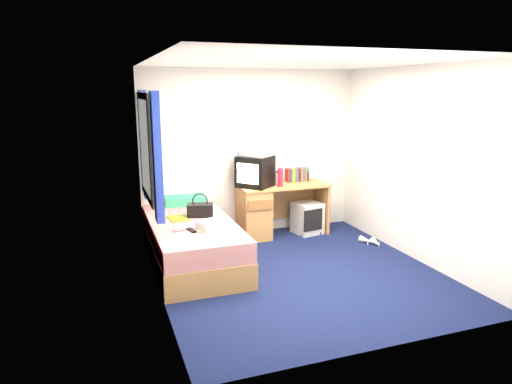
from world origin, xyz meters
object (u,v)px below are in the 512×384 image
object	(u,v)px
white_heels	(371,242)
pillow	(185,200)
storage_cube	(307,218)
desk	(265,209)
bed	(193,243)
vcr	(255,153)
aerosol_can	(277,178)
handbag	(200,210)
towel	(212,225)
colour_swatch_fan	(205,232)
remote_control	(192,230)
pink_water_bottle	(280,178)
water_bottle	(182,227)
picture_frame	(307,176)
crt_tv	(255,171)
magazine	(178,218)

from	to	relation	value
white_heels	pillow	bearing A→B (deg)	157.10
storage_cube	desk	bearing A→B (deg)	161.07
bed	vcr	size ratio (longest dim) A/B	4.76
aerosol_can	handbag	size ratio (longest dim) A/B	0.47
vcr	handbag	bearing A→B (deg)	-98.33
towel	colour_swatch_fan	distance (m)	0.16
white_heels	aerosol_can	bearing A→B (deg)	138.44
vcr	remote_control	world-z (taller)	vcr
storage_cube	handbag	size ratio (longest dim) A/B	1.30
handbag	white_heels	world-z (taller)	handbag
pillow	pink_water_bottle	xyz separation A→B (m)	(1.33, -0.26, 0.27)
storage_cube	vcr	bearing A→B (deg)	162.30
desk	white_heels	bearing A→B (deg)	-34.36
water_bottle	colour_swatch_fan	size ratio (longest dim) A/B	0.91
handbag	towel	bearing A→B (deg)	-72.99
picture_frame	colour_swatch_fan	xyz separation A→B (m)	(-1.91, -1.33, -0.27)
desk	storage_cube	xyz separation A→B (m)	(0.65, -0.09, -0.17)
crt_tv	white_heels	bearing A→B (deg)	17.69
bed	water_bottle	size ratio (longest dim) A/B	10.00
aerosol_can	desk	bearing A→B (deg)	-161.75
vcr	water_bottle	distance (m)	1.75
white_heels	towel	bearing A→B (deg)	-174.30
bed	towel	distance (m)	0.51
vcr	pink_water_bottle	size ratio (longest dim) A/B	1.72
pink_water_bottle	desk	bearing A→B (deg)	149.78
bed	pillow	bearing A→B (deg)	84.34
desk	crt_tv	distance (m)	0.58
white_heels	crt_tv	bearing A→B (deg)	148.58
handbag	picture_frame	bearing A→B (deg)	36.29
pillow	storage_cube	bearing A→B (deg)	-7.72
picture_frame	magazine	size ratio (longest dim) A/B	0.50
bed	storage_cube	bearing A→B (deg)	19.05
colour_swatch_fan	handbag	bearing A→B (deg)	81.46
crt_tv	aerosol_can	distance (m)	0.39
pillow	storage_cube	xyz separation A→B (m)	(1.78, -0.24, -0.37)
desk	storage_cube	world-z (taller)	desk
crt_tv	aerosol_can	bearing A→B (deg)	59.83
pillow	aerosol_can	xyz separation A→B (m)	(1.35, -0.08, 0.24)
water_bottle	crt_tv	bearing A→B (deg)	39.74
water_bottle	vcr	bearing A→B (deg)	39.74
desk	water_bottle	distance (m)	1.74
magazine	remote_control	size ratio (longest dim) A/B	1.75
magazine	remote_control	distance (m)	0.55
aerosol_can	water_bottle	size ratio (longest dim) A/B	0.85
bed	crt_tv	world-z (taller)	crt_tv
storage_cube	magazine	bearing A→B (deg)	-177.64
magazine	water_bottle	distance (m)	0.47
towel	pillow	bearing A→B (deg)	93.24
crt_tv	handbag	size ratio (longest dim) A/B	1.68
towel	magazine	size ratio (longest dim) A/B	1.04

